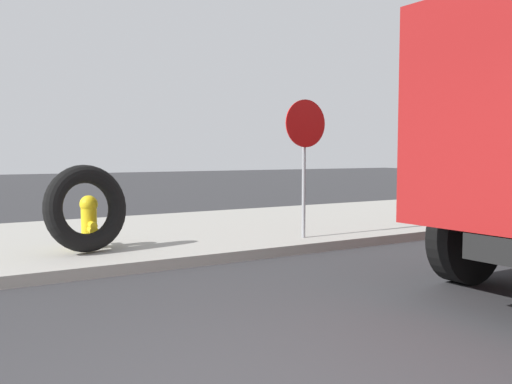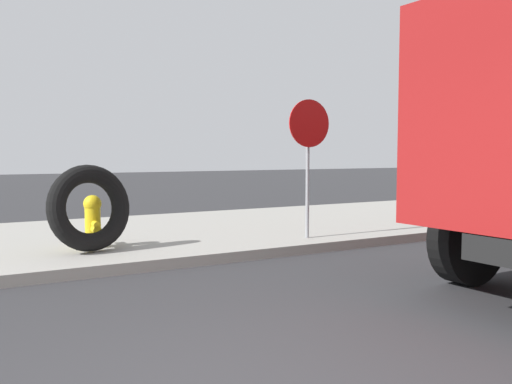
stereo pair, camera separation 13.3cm
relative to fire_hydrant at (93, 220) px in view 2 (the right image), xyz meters
The scene contains 4 objects.
sidewalk_curb 1.39m from the fire_hydrant, 113.03° to the left, with size 36.00×5.00×0.15m, color #99968E.
fire_hydrant is the anchor object (origin of this frame).
loose_tire 0.39m from the fire_hydrant, 109.23° to the right, with size 1.21×1.21×0.25m, color black.
stop_sign 3.52m from the fire_hydrant, 13.73° to the right, with size 0.76×0.08×2.23m.
Camera 2 is at (-1.22, -2.56, 1.52)m, focal length 37.58 mm.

